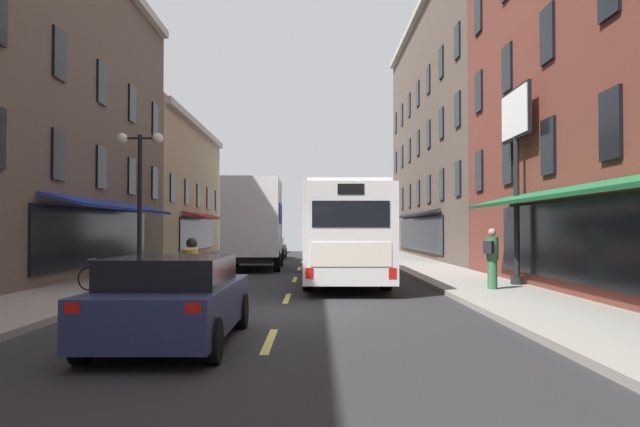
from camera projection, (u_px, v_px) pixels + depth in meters
ground_plane at (281, 315)px, 14.08m from camera, size 34.80×80.00×0.10m
lane_centre_dashes at (280, 314)px, 13.83m from camera, size 0.14×73.90×0.01m
sidewalk_left at (13, 310)px, 14.04m from camera, size 3.00×80.00×0.14m
sidewalk_right at (547, 310)px, 14.13m from camera, size 3.00×80.00×0.14m
billboard_sign at (516, 137)px, 19.97m from camera, size 0.40×2.64×6.14m
transit_bus at (343, 233)px, 22.92m from camera, size 2.71×12.21×3.28m
box_truck at (255, 225)px, 29.47m from camera, size 2.60×7.06×4.07m
sedan_near at (173, 299)px, 10.30m from camera, size 2.04×4.61×1.41m
sedan_mid at (270, 248)px, 40.37m from camera, size 2.01×4.31×1.29m
motorcycle_rider at (192, 279)px, 14.70m from camera, size 0.62×2.07×1.66m
bicycle_near at (107, 278)px, 17.73m from camera, size 1.71×0.48×0.91m
pedestrian_near at (492, 257)px, 18.30m from camera, size 0.49×0.51×1.74m
street_lamp_twin at (140, 200)px, 19.66m from camera, size 1.42×0.32×4.69m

